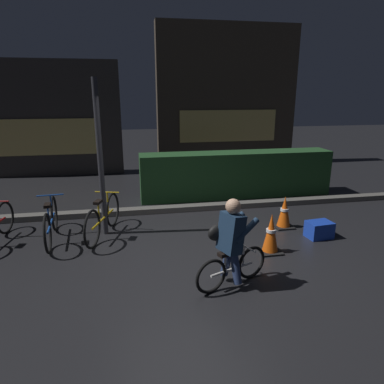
{
  "coord_description": "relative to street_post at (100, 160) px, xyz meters",
  "views": [
    {
      "loc": [
        -0.84,
        -4.99,
        2.56
      ],
      "look_at": [
        0.2,
        0.6,
        0.9
      ],
      "focal_mm": 32.21,
      "sensor_mm": 36.0,
      "label": 1
    }
  ],
  "objects": [
    {
      "name": "blue_crate",
      "position": [
        3.84,
        -0.9,
        -1.25
      ],
      "size": [
        0.47,
        0.36,
        0.3
      ],
      "primitive_type": "cube",
      "rotation": [
        0.0,
        0.0,
        0.1
      ],
      "color": "#193DB7",
      "rests_on": "ground"
    },
    {
      "name": "street_post",
      "position": [
        0.0,
        0.0,
        0.0
      ],
      "size": [
        0.1,
        0.1,
        2.8
      ],
      "primitive_type": "cylinder",
      "color": "#2D2D33",
      "rests_on": "ground"
    },
    {
      "name": "sidewalk_curb",
      "position": [
        1.34,
        1.0,
        -1.34
      ],
      "size": [
        12.0,
        0.24,
        0.12
      ],
      "primitive_type": "cube",
      "color": "#56544F",
      "rests_on": "ground"
    },
    {
      "name": "storefront_left",
      "position": [
        -1.89,
        5.3,
        0.34
      ],
      "size": [
        4.41,
        0.54,
        3.5
      ],
      "color": "#383330",
      "rests_on": "ground"
    },
    {
      "name": "ground_plane",
      "position": [
        1.34,
        -1.2,
        -1.4
      ],
      "size": [
        40.0,
        40.0,
        0.0
      ],
      "primitive_type": "plane",
      "color": "black"
    },
    {
      "name": "cyclist",
      "position": [
        1.77,
        -2.15,
        -0.77
      ],
      "size": [
        1.12,
        0.54,
        1.25
      ],
      "rotation": [
        0.0,
        0.0,
        0.39
      ],
      "color": "black",
      "rests_on": "ground"
    },
    {
      "name": "hedge_row",
      "position": [
        3.14,
        1.9,
        -0.84
      ],
      "size": [
        4.8,
        0.7,
        1.13
      ],
      "primitive_type": "cube",
      "color": "#214723",
      "rests_on": "ground"
    },
    {
      "name": "traffic_cone_near",
      "position": [
        2.72,
        -1.3,
        -1.08
      ],
      "size": [
        0.36,
        0.36,
        0.67
      ],
      "color": "black",
      "rests_on": "ground"
    },
    {
      "name": "parked_bike_center_left",
      "position": [
        -0.02,
        -0.11,
        -1.05
      ],
      "size": [
        0.58,
        1.61,
        0.77
      ],
      "rotation": [
        0.0,
        0.0,
        1.26
      ],
      "color": "black",
      "rests_on": "ground"
    },
    {
      "name": "parked_bike_left_mid",
      "position": [
        -0.91,
        -0.14,
        -1.05
      ],
      "size": [
        0.46,
        1.68,
        0.77
      ],
      "rotation": [
        0.0,
        0.0,
        1.65
      ],
      "color": "black",
      "rests_on": "ground"
    },
    {
      "name": "storefront_right",
      "position": [
        4.03,
        6.0,
        0.99
      ],
      "size": [
        4.99,
        0.54,
        4.81
      ],
      "color": "#42382D",
      "rests_on": "ground"
    },
    {
      "name": "traffic_cone_far",
      "position": [
        3.42,
        -0.31,
        -1.09
      ],
      "size": [
        0.36,
        0.36,
        0.63
      ],
      "color": "black",
      "rests_on": "ground"
    }
  ]
}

